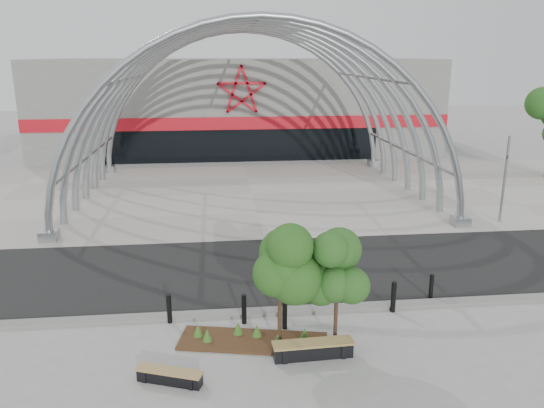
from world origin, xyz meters
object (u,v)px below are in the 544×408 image
(bench_0, at_px, (170,377))
(bench_1, at_px, (313,350))
(bollard_2, at_px, (285,314))
(signal_pole, at_px, (505,178))
(street_tree_1, at_px, (337,268))
(street_tree_0, at_px, (280,261))

(bench_0, height_order, bench_1, bench_1)
(bench_1, distance_m, bollard_2, 1.85)
(signal_pole, distance_m, bench_0, 20.20)
(street_tree_1, bearing_deg, bollard_2, 140.06)
(signal_pole, xyz_separation_m, bench_0, (-15.90, -12.27, -2.17))
(bollard_2, bearing_deg, bench_1, -71.26)
(street_tree_1, height_order, bench_0, street_tree_1)
(bench_1, bearing_deg, street_tree_1, 37.32)
(bench_0, bearing_deg, bollard_2, 36.73)
(street_tree_1, bearing_deg, street_tree_0, 179.07)
(street_tree_1, distance_m, bollard_2, 2.65)
(bench_1, relative_size, bollard_2, 2.35)
(bench_1, bearing_deg, signal_pole, 43.89)
(street_tree_1, height_order, bench_1, street_tree_1)
(bollard_2, bearing_deg, street_tree_1, -39.94)
(bench_1, height_order, bollard_2, bollard_2)
(street_tree_1, xyz_separation_m, bench_0, (-4.76, -1.39, -2.28))
(street_tree_0, bearing_deg, bench_1, -34.87)
(signal_pole, xyz_separation_m, bench_1, (-11.92, -11.46, -2.11))
(bench_1, bearing_deg, street_tree_0, 145.13)
(street_tree_0, xyz_separation_m, street_tree_1, (1.66, -0.03, -0.29))
(bench_1, xyz_separation_m, bollard_2, (-0.59, 1.73, 0.26))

